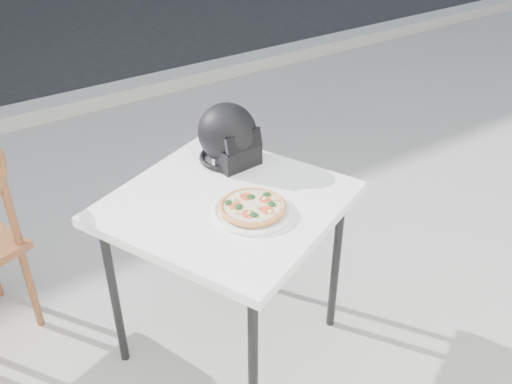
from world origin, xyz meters
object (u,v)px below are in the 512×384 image
cafe_table_main (227,214)px  helmet (229,137)px  pizza (252,206)px  plate (252,211)px

cafe_table_main → helmet: helmet is taller
cafe_table_main → pizza: 0.17m
cafe_table_main → pizza: size_ratio=3.92×
pizza → helmet: bearing=70.8°
cafe_table_main → pizza: pizza is taller
plate → pizza: 0.02m
plate → cafe_table_main: bearing=103.8°
cafe_table_main → pizza: (0.03, -0.14, 0.10)m
pizza → helmet: 0.43m
cafe_table_main → plate: plate is taller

